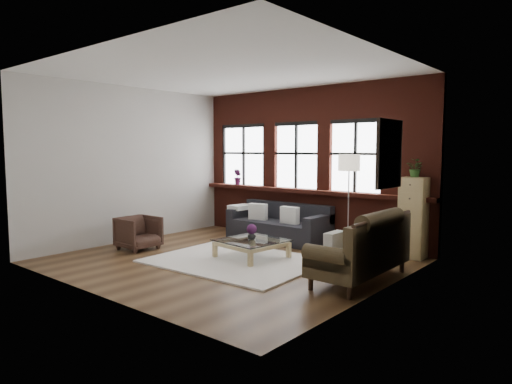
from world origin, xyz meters
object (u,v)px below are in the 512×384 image
Objects in this scene: dark_sofa at (278,222)px; vintage_settee at (360,246)px; drawer_chest at (414,218)px; floor_lamp at (348,199)px; armchair at (139,233)px; coffee_table at (252,249)px; vase at (252,235)px.

dark_sofa is 1.13× the size of vintage_settee.
floor_lamp reaches higher than drawer_chest.
floor_lamp reaches higher than dark_sofa.
vintage_settee is 2.76× the size of armchair.
vintage_settee reaches higher than coffee_table.
vase is (-2.08, 0.01, -0.10)m from vintage_settee.
vase is at bearing -69.03° from dark_sofa.
armchair is 0.68× the size of coffee_table.
floor_lamp is (1.02, 1.59, 0.82)m from coffee_table.
vintage_settee reaches higher than armchair.
coffee_table is 2.92m from drawer_chest.
drawer_chest is at bearing 41.93° from coffee_table.
vase is at bearing 179.68° from vintage_settee.
armchair is 4.03m from floor_lamp.
drawer_chest is 1.20m from floor_lamp.
dark_sofa is at bearing 149.55° from vintage_settee.
armchair is 0.36× the size of floor_lamp.
floor_lamp reaches higher than armchair.
vase is 0.08× the size of floor_lamp.
armchair is (-1.56, -2.38, -0.08)m from dark_sofa.
drawer_chest is at bearing 7.41° from dark_sofa.
vintage_settee is 1.36× the size of drawer_chest.
armchair is at bearing -169.28° from vintage_settee.
vase reaches higher than coffee_table.
vase is (2.16, 0.81, 0.10)m from armchair.
vintage_settee is 0.98× the size of floor_lamp.
coffee_table is (0.60, -1.56, -0.23)m from dark_sofa.
dark_sofa is at bearing -172.59° from drawer_chest.
drawer_chest is (2.14, 1.92, 0.30)m from vase.
floor_lamp is (1.61, 0.03, 0.59)m from dark_sofa.
drawer_chest reaches higher than coffee_table.
floor_lamp is (3.17, 2.40, 0.67)m from armchair.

